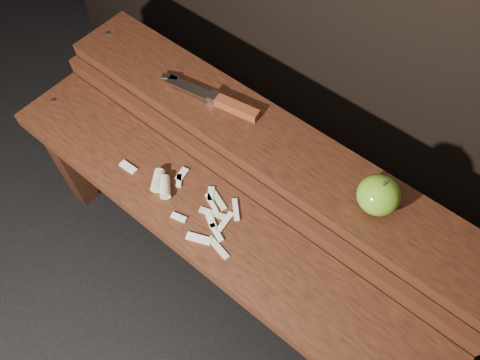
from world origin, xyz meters
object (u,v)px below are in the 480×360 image
Objects in this scene: bench_rear_tier at (267,160)px; apple at (379,195)px; bench_front_tier at (208,234)px; knife at (224,103)px.

bench_rear_tier is 0.31m from apple.
bench_front_tier is 1.00× the size of bench_rear_tier.
knife is (-0.15, 0.24, 0.16)m from bench_front_tier.
apple reaches higher than bench_front_tier.
knife is at bearing 121.44° from bench_front_tier.
bench_front_tier is at bearing -58.56° from knife.
apple is at bearing -0.99° from knife.
bench_front_tier is 0.23m from bench_rear_tier.
knife is (-0.43, 0.01, -0.03)m from apple.
bench_front_tier is at bearing -90.00° from bench_rear_tier.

